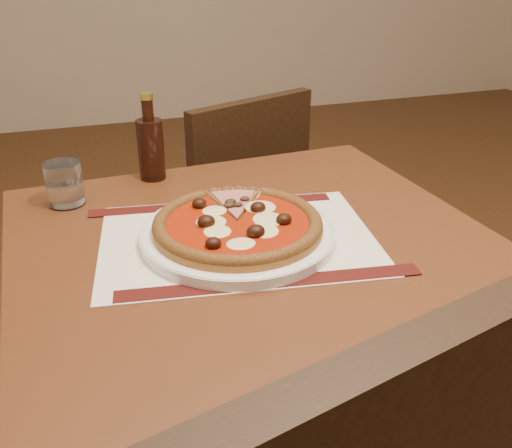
{
  "coord_description": "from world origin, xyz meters",
  "views": [
    {
      "loc": [
        -1.23,
        -1.18,
        1.21
      ],
      "look_at": [
        -0.96,
        -0.37,
        0.78
      ],
      "focal_mm": 40.0,
      "sensor_mm": 36.0,
      "label": 1
    }
  ],
  "objects_px": {
    "chair_far": "(231,212)",
    "water_glass": "(64,184)",
    "table": "(260,296)",
    "bottle": "(151,146)",
    "pizza": "(238,224)",
    "plate": "(238,234)"
  },
  "relations": [
    {
      "from": "chair_far",
      "to": "bottle",
      "type": "height_order",
      "value": "bottle"
    },
    {
      "from": "table",
      "to": "plate",
      "type": "bearing_deg",
      "value": 134.48
    },
    {
      "from": "table",
      "to": "water_glass",
      "type": "relative_size",
      "value": 10.13
    },
    {
      "from": "table",
      "to": "bottle",
      "type": "bearing_deg",
      "value": 109.02
    },
    {
      "from": "chair_far",
      "to": "bottle",
      "type": "distance_m",
      "value": 0.55
    },
    {
      "from": "chair_far",
      "to": "plate",
      "type": "relative_size",
      "value": 2.54
    },
    {
      "from": "chair_far",
      "to": "water_glass",
      "type": "height_order",
      "value": "chair_far"
    },
    {
      "from": "plate",
      "to": "bottle",
      "type": "height_order",
      "value": "bottle"
    },
    {
      "from": "water_glass",
      "to": "pizza",
      "type": "bearing_deg",
      "value": -41.79
    },
    {
      "from": "chair_far",
      "to": "water_glass",
      "type": "distance_m",
      "value": 0.69
    },
    {
      "from": "bottle",
      "to": "pizza",
      "type": "bearing_deg",
      "value": -74.05
    },
    {
      "from": "table",
      "to": "pizza",
      "type": "distance_m",
      "value": 0.14
    },
    {
      "from": "plate",
      "to": "pizza",
      "type": "xyz_separation_m",
      "value": [
        -0.0,
        -0.0,
        0.02
      ]
    },
    {
      "from": "bottle",
      "to": "chair_far",
      "type": "bearing_deg",
      "value": 52.29
    },
    {
      "from": "table",
      "to": "plate",
      "type": "height_order",
      "value": "plate"
    },
    {
      "from": "pizza",
      "to": "table",
      "type": "bearing_deg",
      "value": -45.07
    },
    {
      "from": "chair_far",
      "to": "plate",
      "type": "xyz_separation_m",
      "value": [
        -0.17,
        -0.67,
        0.28
      ]
    },
    {
      "from": "table",
      "to": "bottle",
      "type": "height_order",
      "value": "bottle"
    },
    {
      "from": "chair_far",
      "to": "water_glass",
      "type": "xyz_separation_m",
      "value": [
        -0.44,
        -0.42,
        0.32
      ]
    },
    {
      "from": "table",
      "to": "chair_far",
      "type": "height_order",
      "value": "chair_far"
    },
    {
      "from": "water_glass",
      "to": "bottle",
      "type": "distance_m",
      "value": 0.2
    },
    {
      "from": "pizza",
      "to": "water_glass",
      "type": "bearing_deg",
      "value": 138.21
    }
  ]
}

